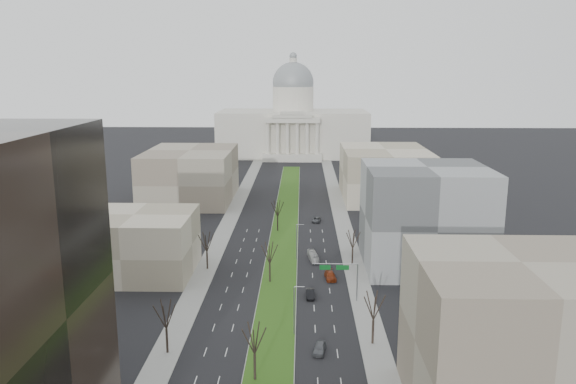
% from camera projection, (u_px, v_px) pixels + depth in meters
% --- Properties ---
extents(ground, '(600.00, 600.00, 0.00)m').
position_uv_depth(ground, '(285.00, 231.00, 162.93)').
color(ground, black).
rests_on(ground, ground).
extents(median, '(8.00, 222.03, 0.20)m').
position_uv_depth(median, '(284.00, 232.00, 161.92)').
color(median, '#999993').
rests_on(median, ground).
extents(sidewalk_left, '(5.00, 330.00, 0.15)m').
position_uv_depth(sidewalk_left, '(211.00, 259.00, 138.93)').
color(sidewalk_left, gray).
rests_on(sidewalk_left, ground).
extents(sidewalk_right, '(5.00, 330.00, 0.15)m').
position_uv_depth(sidewalk_right, '(352.00, 260.00, 138.08)').
color(sidewalk_right, gray).
rests_on(sidewalk_right, ground).
extents(capitol, '(80.00, 46.00, 55.00)m').
position_uv_depth(capitol, '(293.00, 125.00, 305.53)').
color(capitol, beige).
rests_on(capitol, ground).
extents(building_beige_left, '(26.00, 22.00, 14.00)m').
position_uv_depth(building_beige_left, '(136.00, 244.00, 128.06)').
color(building_beige_left, tan).
rests_on(building_beige_left, ground).
extents(building_tan_right, '(26.00, 24.00, 22.00)m').
position_uv_depth(building_tan_right, '(514.00, 341.00, 73.84)').
color(building_tan_right, gray).
rests_on(building_tan_right, ground).
extents(building_grey_right, '(28.00, 26.00, 24.00)m').
position_uv_depth(building_grey_right, '(425.00, 217.00, 132.20)').
color(building_grey_right, '#5C5F61').
rests_on(building_grey_right, ground).
extents(building_far_left, '(30.00, 40.00, 18.00)m').
position_uv_depth(building_far_left, '(190.00, 175.00, 200.93)').
color(building_far_left, gray).
rests_on(building_far_left, ground).
extents(building_far_right, '(30.00, 40.00, 18.00)m').
position_uv_depth(building_far_right, '(384.00, 173.00, 204.10)').
color(building_far_right, tan).
rests_on(building_far_right, ground).
extents(tree_left_mid, '(5.40, 5.40, 9.72)m').
position_uv_depth(tree_left_mid, '(166.00, 314.00, 91.54)').
color(tree_left_mid, black).
rests_on(tree_left_mid, ground).
extents(tree_left_far, '(5.28, 5.28, 9.50)m').
position_uv_depth(tree_left_far, '(207.00, 241.00, 130.64)').
color(tree_left_far, black).
rests_on(tree_left_far, ground).
extents(tree_right_mid, '(5.52, 5.52, 9.94)m').
position_uv_depth(tree_right_mid, '(374.00, 305.00, 94.58)').
color(tree_right_mid, black).
rests_on(tree_right_mid, ground).
extents(tree_right_far, '(5.04, 5.04, 9.07)m').
position_uv_depth(tree_right_far, '(353.00, 239.00, 133.77)').
color(tree_right_far, black).
rests_on(tree_right_far, ground).
extents(tree_median_a, '(5.40, 5.40, 9.72)m').
position_uv_depth(tree_median_a, '(254.00, 338.00, 83.36)').
color(tree_median_a, black).
rests_on(tree_median_a, ground).
extents(tree_median_b, '(5.40, 5.40, 9.72)m').
position_uv_depth(tree_median_b, '(270.00, 252.00, 122.42)').
color(tree_median_b, black).
rests_on(tree_median_b, ground).
extents(tree_median_c, '(5.40, 5.40, 9.72)m').
position_uv_depth(tree_median_c, '(278.00, 208.00, 161.49)').
color(tree_median_c, black).
rests_on(tree_median_c, ground).
extents(streetlamp_median_b, '(1.90, 0.20, 9.16)m').
position_uv_depth(streetlamp_median_b, '(294.00, 310.00, 98.34)').
color(streetlamp_median_b, gray).
rests_on(streetlamp_median_b, ground).
extents(streetlamp_median_c, '(1.90, 0.20, 9.16)m').
position_uv_depth(streetlamp_median_c, '(297.00, 241.00, 137.40)').
color(streetlamp_median_c, gray).
rests_on(streetlamp_median_c, ground).
extents(mast_arm_signs, '(9.12, 0.24, 8.09)m').
position_uv_depth(mast_arm_signs, '(344.00, 273.00, 112.50)').
color(mast_arm_signs, gray).
rests_on(mast_arm_signs, ground).
extents(car_grey_near, '(2.60, 4.83, 1.56)m').
position_uv_depth(car_grey_near, '(320.00, 348.00, 93.10)').
color(car_grey_near, '#54565C').
rests_on(car_grey_near, ground).
extents(car_black, '(1.81, 4.88, 1.59)m').
position_uv_depth(car_black, '(310.00, 294.00, 115.63)').
color(car_black, black).
rests_on(car_black, ground).
extents(car_red, '(2.80, 5.71, 1.60)m').
position_uv_depth(car_red, '(330.00, 276.00, 125.66)').
color(car_red, maroon).
rests_on(car_red, ground).
extents(car_grey_far, '(2.92, 5.24, 1.39)m').
position_uv_depth(car_grey_far, '(316.00, 220.00, 173.04)').
color(car_grey_far, '#44464B').
rests_on(car_grey_far, ground).
extents(box_van, '(2.81, 7.47, 2.03)m').
position_uv_depth(box_van, '(313.00, 256.00, 138.05)').
color(box_van, silver).
rests_on(box_van, ground).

